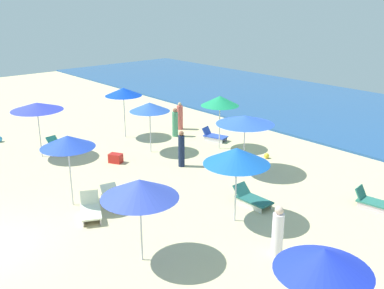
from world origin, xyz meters
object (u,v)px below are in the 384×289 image
at_px(umbrella_2, 324,260).
at_px(beachgoer_0, 175,123).
at_px(lounge_chair_1_0, 374,202).
at_px(beach_ball_0, 267,156).
at_px(lounge_chair_3_0, 252,199).
at_px(cooler_box_1, 116,158).
at_px(umbrella_3, 237,156).
at_px(umbrella_5, 140,189).
at_px(beachgoer_1, 180,117).
at_px(lounge_chair_8_0, 214,136).
at_px(beachgoer_2, 278,232).
at_px(umbrella_7, 37,106).
at_px(beachgoer_4, 181,149).
at_px(umbrella_9, 150,107).
at_px(umbrella_6, 67,142).
at_px(lounge_chair_6_1, 114,199).
at_px(umbrella_0, 245,120).
at_px(umbrella_4, 123,92).
at_px(umbrella_8, 220,101).
at_px(lounge_chair_7_0, 60,147).
at_px(lounge_chair_6_0, 91,210).

bearing_deg(umbrella_2, beachgoer_0, 152.39).
height_order(lounge_chair_1_0, beach_ball_0, lounge_chair_1_0).
distance_m(lounge_chair_3_0, cooler_box_1, 7.12).
distance_m(umbrella_3, umbrella_5, 3.74).
distance_m(umbrella_5, beachgoer_1, 13.51).
xyz_separation_m(lounge_chair_8_0, beachgoer_2, (9.21, -6.15, 0.49)).
xyz_separation_m(umbrella_7, beachgoer_4, (5.25, 4.19, -1.64)).
distance_m(lounge_chair_1_0, beachgoer_4, 8.12).
bearing_deg(umbrella_9, beachgoer_1, 120.93).
xyz_separation_m(umbrella_6, lounge_chair_8_0, (-2.26, 9.16, -2.17)).
relative_size(umbrella_9, beach_ball_0, 9.81).
bearing_deg(lounge_chair_6_1, umbrella_0, 1.27).
relative_size(umbrella_5, cooler_box_1, 4.31).
bearing_deg(lounge_chair_3_0, cooler_box_1, 101.14).
bearing_deg(umbrella_4, umbrella_3, -12.85).
xyz_separation_m(umbrella_8, beachgoer_4, (0.70, -2.99, -1.62)).
relative_size(lounge_chair_1_0, lounge_chair_7_0, 0.90).
relative_size(lounge_chair_3_0, beachgoer_1, 0.96).
xyz_separation_m(umbrella_0, umbrella_5, (2.81, -7.20, -0.09)).
height_order(umbrella_4, lounge_chair_6_1, umbrella_4).
bearing_deg(umbrella_4, cooler_box_1, -39.12).
bearing_deg(umbrella_4, lounge_chair_7_0, -91.33).
bearing_deg(beachgoer_2, beachgoer_0, 177.78).
bearing_deg(beachgoer_0, lounge_chair_6_1, -114.99).
relative_size(lounge_chair_1_0, beachgoer_1, 0.94).
height_order(umbrella_9, beach_ball_0, umbrella_9).
xyz_separation_m(lounge_chair_1_0, beachgoer_1, (-12.29, 1.09, 0.48)).
relative_size(lounge_chair_7_0, beachgoer_1, 1.05).
height_order(lounge_chair_6_1, umbrella_9, umbrella_9).
bearing_deg(umbrella_7, beachgoer_4, 38.58).
relative_size(umbrella_8, beachgoer_2, 1.70).
bearing_deg(beach_ball_0, lounge_chair_3_0, -55.59).
distance_m(umbrella_5, umbrella_8, 10.38).
bearing_deg(umbrella_7, beachgoer_1, 85.26).
relative_size(umbrella_2, umbrella_4, 0.90).
distance_m(lounge_chair_6_0, lounge_chair_6_1, 1.15).
xyz_separation_m(umbrella_6, beachgoer_0, (-4.18, 8.09, -1.68)).
bearing_deg(lounge_chair_6_1, umbrella_9, 50.67).
bearing_deg(lounge_chair_8_0, umbrella_2, -142.38).
bearing_deg(beachgoer_4, umbrella_7, -93.51).
height_order(umbrella_2, umbrella_6, umbrella_6).
bearing_deg(umbrella_5, lounge_chair_6_1, 160.32).
bearing_deg(umbrella_7, umbrella_3, 12.44).
height_order(umbrella_5, lounge_chair_8_0, umbrella_5).
distance_m(lounge_chair_1_0, lounge_chair_6_0, 9.98).
bearing_deg(lounge_chair_6_1, lounge_chair_1_0, -32.88).
height_order(lounge_chair_6_1, beachgoer_4, beachgoer_4).
bearing_deg(beachgoer_4, beachgoer_1, -170.58).
bearing_deg(beachgoer_2, lounge_chair_6_1, -140.36).
distance_m(umbrella_3, cooler_box_1, 7.73).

